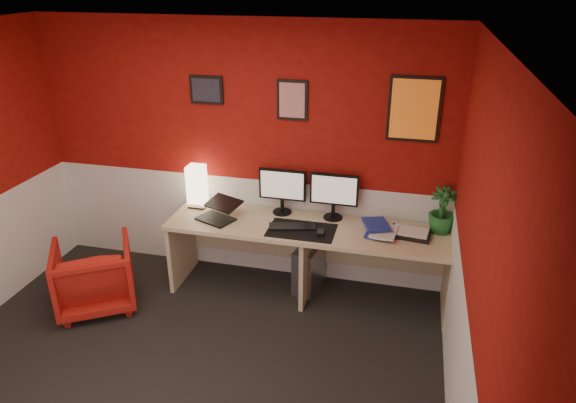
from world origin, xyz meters
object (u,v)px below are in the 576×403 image
(laptop, at_px, (215,209))
(armchair, at_px, (94,275))
(monitor_right, at_px, (334,190))
(zen_tray, at_px, (410,233))
(monitor_left, at_px, (282,185))
(potted_plant, at_px, (443,210))
(shoji_lamp, at_px, (197,187))
(desk, at_px, (308,261))
(pc_tower, at_px, (310,266))

(laptop, relative_size, armchair, 0.48)
(monitor_right, distance_m, zen_tray, 0.79)
(monitor_right, relative_size, armchair, 0.84)
(monitor_left, relative_size, potted_plant, 1.39)
(shoji_lamp, height_order, zen_tray, shoji_lamp)
(shoji_lamp, xyz_separation_m, monitor_left, (0.84, 0.05, 0.09))
(armchair, bearing_deg, monitor_left, 176.75)
(zen_tray, xyz_separation_m, armchair, (-2.76, -0.67, -0.43))
(desk, bearing_deg, laptop, -175.17)
(desk, height_order, monitor_right, monitor_right)
(laptop, xyz_separation_m, monitor_left, (0.56, 0.30, 0.18))
(monitor_right, xyz_separation_m, pc_tower, (-0.19, -0.08, -0.80))
(laptop, relative_size, monitor_left, 0.57)
(potted_plant, xyz_separation_m, armchair, (-3.02, -0.80, -0.63))
(armchair, bearing_deg, pc_tower, 170.58)
(pc_tower, bearing_deg, zen_tray, 4.65)
(monitor_left, height_order, pc_tower, monitor_left)
(monitor_left, relative_size, armchair, 0.84)
(potted_plant, relative_size, pc_tower, 0.93)
(monitor_right, distance_m, armchair, 2.33)
(monitor_left, height_order, armchair, monitor_left)
(zen_tray, relative_size, pc_tower, 0.78)
(laptop, height_order, zen_tray, laptop)
(armchair, bearing_deg, shoji_lamp, -163.67)
(laptop, relative_size, pc_tower, 0.73)
(shoji_lamp, distance_m, laptop, 0.38)
(desk, bearing_deg, shoji_lamp, 171.15)
(potted_plant, height_order, pc_tower, potted_plant)
(zen_tray, distance_m, potted_plant, 0.35)
(monitor_left, bearing_deg, armchair, -151.44)
(laptop, height_order, monitor_left, monitor_left)
(laptop, relative_size, zen_tray, 0.94)
(desk, xyz_separation_m, monitor_right, (0.19, 0.22, 0.66))
(monitor_right, height_order, armchair, monitor_right)
(desk, distance_m, shoji_lamp, 1.29)
(laptop, relative_size, potted_plant, 0.79)
(zen_tray, distance_m, armchair, 2.88)
(shoji_lamp, height_order, potted_plant, potted_plant)
(pc_tower, distance_m, armchair, 2.01)
(monitor_right, bearing_deg, laptop, -164.30)
(shoji_lamp, height_order, armchair, shoji_lamp)
(zen_tray, bearing_deg, laptop, -176.12)
(armchair, bearing_deg, laptop, 177.12)
(monitor_left, relative_size, pc_tower, 1.29)
(monitor_right, xyz_separation_m, potted_plant, (0.97, -0.05, -0.08))
(laptop, height_order, potted_plant, potted_plant)
(pc_tower, bearing_deg, potted_plant, 12.32)
(monitor_left, bearing_deg, pc_tower, -15.75)
(desk, distance_m, potted_plant, 1.31)
(potted_plant, distance_m, armchair, 3.18)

